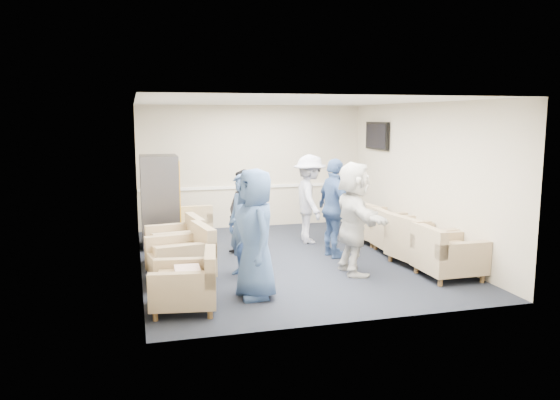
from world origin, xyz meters
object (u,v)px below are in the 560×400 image
object	(u,v)px
armchair_left_near	(188,286)
person_back_left	(247,213)
armchair_right_midfar	(398,235)
person_mid_left	(242,225)
armchair_right_near	(446,256)
person_back_right	(310,199)
person_mid_right	(334,208)
vending_machine	(160,201)
armchair_left_far	(178,244)
armchair_right_midnear	(418,244)
armchair_right_far	(375,225)
armchair_left_mid	(184,258)
armchair_corner	(192,224)
person_front_left	(256,234)
person_front_right	(354,218)

from	to	relation	value
armchair_left_near	person_back_left	world-z (taller)	person_back_left
armchair_right_midfar	person_mid_left	bearing A→B (deg)	105.38
armchair_right_near	person_back_left	size ratio (longest dim) A/B	0.57
armchair_right_midfar	person_back_right	world-z (taller)	person_back_right
person_mid_right	vending_machine	bearing A→B (deg)	53.44
armchair_left_far	armchair_right_midnear	world-z (taller)	armchair_right_midnear
armchair_right_near	person_back_right	xyz separation A→B (m)	(-1.26, 2.81, 0.52)
armchair_right_near	vending_machine	world-z (taller)	vending_machine
armchair_right_far	person_mid_right	size ratio (longest dim) A/B	0.56
armchair_right_far	person_mid_left	distance (m)	3.39
armchair_left_far	armchair_right_far	bearing A→B (deg)	90.16
person_back_right	armchair_left_mid	bearing A→B (deg)	130.95
armchair_corner	person_back_right	world-z (taller)	person_back_right
vending_machine	person_mid_left	xyz separation A→B (m)	(1.11, -2.37, -0.07)
person_back_left	person_mid_right	distance (m)	1.54
armchair_left_far	vending_machine	xyz separation A→B (m)	(-0.21, 1.36, 0.53)
vending_machine	person_front_left	bearing A→B (deg)	-72.14
armchair_right_near	vending_machine	xyz separation A→B (m)	(-4.09, 3.28, 0.52)
armchair_corner	person_front_left	bearing A→B (deg)	94.36
vending_machine	person_front_left	distance (m)	3.56
armchair_right_near	person_front_left	size ratio (longest dim) A/B	0.49
armchair_left_mid	person_mid_right	distance (m)	2.83
armchair_left_near	person_mid_left	world-z (taller)	person_mid_left
vending_machine	person_front_right	xyz separation A→B (m)	(2.83, -2.66, 0.02)
armchair_right_midfar	person_front_left	size ratio (longest dim) A/B	0.50
armchair_left_near	armchair_right_midnear	xyz separation A→B (m)	(3.92, 1.18, 0.03)
armchair_corner	person_mid_right	xyz separation A→B (m)	(2.26, -2.12, 0.57)
armchair_left_mid	person_front_left	size ratio (longest dim) A/B	0.57
vending_machine	person_front_right	bearing A→B (deg)	-43.30
armchair_left_far	armchair_right_far	world-z (taller)	armchair_right_far
armchair_right_far	armchair_corner	world-z (taller)	armchair_right_far
armchair_right_near	person_front_right	distance (m)	1.50
person_mid_left	person_front_right	size ratio (longest dim) A/B	0.91
person_front_right	armchair_left_far	bearing A→B (deg)	66.52
armchair_right_far	person_back_right	distance (m)	1.39
person_mid_left	armchair_corner	bearing A→B (deg)	164.96
person_back_left	person_back_right	size ratio (longest dim) A/B	0.89
person_front_left	person_back_left	distance (m)	2.24
armchair_right_near	person_back_right	distance (m)	3.13
armchair_corner	person_front_left	distance (m)	3.95
person_front_left	person_back_right	world-z (taller)	person_front_left
armchair_right_far	person_front_right	distance (m)	2.32
person_front_right	person_mid_right	bearing A→B (deg)	-0.92
armchair_right_near	armchair_corner	xyz separation A→B (m)	(-3.45, 3.77, -0.05)
person_mid_right	armchair_left_far	bearing A→B (deg)	77.05
armchair_right_midnear	person_mid_right	distance (m)	1.54
armchair_right_midnear	person_front_right	xyz separation A→B (m)	(-1.24, -0.17, 0.53)
armchair_right_midnear	armchair_corner	distance (m)	4.54
armchair_left_far	armchair_corner	distance (m)	1.90
armchair_right_near	armchair_right_midfar	bearing A→B (deg)	-0.30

